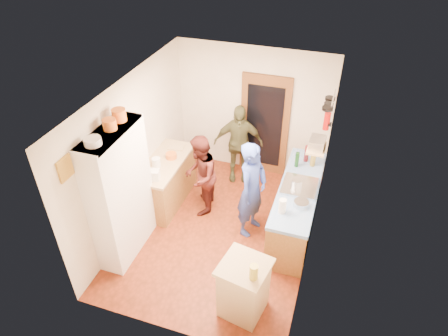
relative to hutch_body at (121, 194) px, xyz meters
The scene contains 44 objects.
floor 1.89m from the hutch_body, 31.61° to the left, with size 3.00×4.00×0.02m, color maroon.
ceiling 2.15m from the hutch_body, 31.61° to the left, with size 3.00×4.00×0.02m, color silver.
wall_back 3.10m from the hutch_body, 65.17° to the left, with size 3.00×0.02×2.60m, color beige.
wall_front 1.79m from the hutch_body, 42.95° to the right, with size 3.00×0.02×2.60m, color beige.
wall_left 0.85m from the hutch_body, 104.71° to the left, with size 0.02×4.00×2.60m, color beige.
wall_right 2.93m from the hutch_body, 15.89° to the left, with size 0.02×4.00×2.60m, color beige.
door_frame 3.17m from the hutch_body, 60.77° to the left, with size 0.95×0.06×2.10m, color brown.
door_glass 3.14m from the hutch_body, 60.46° to the left, with size 0.70×0.02×1.70m, color black.
hutch_body is the anchor object (origin of this frame).
hutch_top_shelf 1.08m from the hutch_body, ahead, with size 0.40×1.14×0.04m, color white.
plate_stack 1.20m from the hutch_body, 90.00° to the right, with size 0.22×0.22×0.09m, color white.
orange_pot_a 1.18m from the hutch_body, 90.00° to the left, with size 0.19×0.19×0.15m, color orange.
orange_pot_b 1.23m from the hutch_body, 90.00° to the left, with size 0.20×0.20×0.18m, color orange.
left_counter_base 1.42m from the hutch_body, 85.43° to the left, with size 0.60×1.40×0.85m, color #9E6B35.
left_counter_top 1.27m from the hutch_body, 85.43° to the left, with size 0.64×1.44×0.05m, color tan.
toaster 0.75m from the hutch_body, 78.28° to the left, with size 0.23×0.16×0.18m, color white.
kettle 1.08m from the hutch_body, 87.33° to the left, with size 0.15×0.15×0.17m, color white.
orange_bowl 1.42m from the hutch_body, 82.65° to the left, with size 0.20×0.20×0.09m, color orange.
chopping_board 1.75m from the hutch_body, 86.04° to the left, with size 0.30×0.22×0.03m, color tan.
right_counter_base 2.90m from the hutch_body, 27.47° to the left, with size 0.60×2.20×0.84m, color #9E6B35.
right_counter_top 2.83m from the hutch_body, 27.47° to the left, with size 0.62×2.22×0.06m, color #054AAB.
hob 2.81m from the hutch_body, 27.06° to the left, with size 0.55×0.58×0.04m, color silver.
pot_on_hob 2.75m from the hutch_body, 27.01° to the left, with size 0.18×0.18×0.12m, color silver.
bottle_a 2.98m from the hutch_body, 38.03° to the left, with size 0.07×0.07×0.28m, color #143F14.
bottle_b 3.22m from the hutch_body, 39.58° to the left, with size 0.08×0.08×0.31m, color #591419.
bottle_c 3.26m from the hutch_body, 36.76° to the left, with size 0.09×0.09×0.35m, color olive.
paper_towel 2.42m from the hutch_body, 14.06° to the left, with size 0.11×0.11×0.24m, color white.
mixing_bowl 2.73m from the hutch_body, 17.53° to the left, with size 0.23×0.23×0.09m, color silver.
island_base 2.29m from the hutch_body, 15.49° to the right, with size 0.55×0.55×0.86m, color tan.
island_top 2.20m from the hutch_body, 15.49° to the right, with size 0.62×0.62×0.05m, color tan.
cutting_board 2.14m from the hutch_body, 14.28° to the right, with size 0.35×0.28×0.02m, color white.
oil_jar 2.38m from the hutch_body, 17.97° to the right, with size 0.11×0.11×0.22m, color #AD9E2D.
pan_rail 3.73m from the hutch_body, 40.11° to the left, with size 0.02×0.02×0.65m, color silver.
pan_hang_a 3.55m from the hutch_body, 38.53° to the left, with size 0.18×0.18×0.05m, color black.
pan_hang_b 3.67m from the hutch_body, 41.04° to the left, with size 0.16×0.16×0.05m, color black.
pan_hang_c 3.80m from the hutch_body, 43.36° to the left, with size 0.17×0.17×0.05m, color black.
wall_shelf 3.01m from the hutch_body, 25.09° to the left, with size 0.26×0.42×0.03m, color tan.
radio 3.03m from the hutch_body, 25.09° to the left, with size 0.22×0.30×0.15m, color silver.
ext_bracket 3.75m from the hutch_body, 42.07° to the left, with size 0.06×0.10×0.04m, color black.
fire_extinguisher 3.71m from the hutch_body, 42.69° to the left, with size 0.11×0.11×0.32m, color red.
picture_frame 1.22m from the hutch_body, 103.50° to the right, with size 0.03×0.25×0.30m, color gold.
person_hob 2.06m from the hutch_body, 28.21° to the left, with size 0.63×0.41×1.73m, color #2E439C.
person_left 1.54m from the hutch_body, 57.23° to the left, with size 0.74×0.58×1.53m, color #431814.
person_back 2.65m from the hutch_body, 63.92° to the left, with size 0.95×0.40×1.62m, color #424226.
Camera 1 is at (1.63, -4.71, 4.92)m, focal length 32.00 mm.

